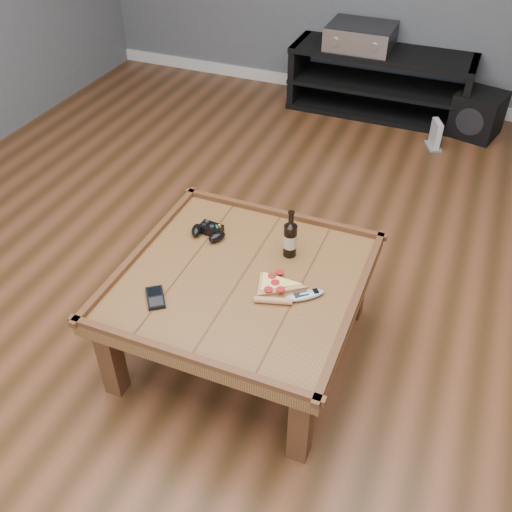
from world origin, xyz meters
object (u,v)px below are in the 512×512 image
at_px(beer_bottle, 290,238).
at_px(subwoofer, 478,114).
at_px(coffee_table, 242,287).
at_px(smartphone, 155,298).
at_px(media_console, 379,83).
at_px(av_receiver, 361,36).
at_px(remote_control, 304,295).
at_px(pizza_slice, 275,287).
at_px(game_console, 435,136).
at_px(game_controller, 209,231).

relative_size(beer_bottle, subwoofer, 0.58).
relative_size(coffee_table, subwoofer, 2.59).
bearing_deg(smartphone, subwoofer, 33.65).
bearing_deg(media_console, av_receiver, -178.06).
bearing_deg(coffee_table, av_receiver, 93.94).
height_order(media_console, remote_control, media_console).
height_order(pizza_slice, smartphone, pizza_slice).
xyz_separation_m(remote_control, subwoofer, (0.49, 2.67, -0.30)).
relative_size(subwoofer, game_console, 1.94).
xyz_separation_m(game_controller, remote_control, (0.54, -0.23, -0.01)).
relative_size(beer_bottle, av_receiver, 0.46).
bearing_deg(av_receiver, smartphone, -91.29).
height_order(smartphone, game_console, smartphone).
distance_m(beer_bottle, game_console, 2.19).
bearing_deg(beer_bottle, coffee_table, -122.00).
bearing_deg(subwoofer, game_controller, -98.19).
bearing_deg(pizza_slice, game_controller, 135.44).
relative_size(beer_bottle, remote_control, 1.35).
bearing_deg(smartphone, game_console, 36.30).
relative_size(pizza_slice, smartphone, 2.16).
distance_m(media_console, smartphone, 3.02).
xyz_separation_m(av_receiver, subwoofer, (0.97, -0.10, -0.42)).
xyz_separation_m(remote_control, av_receiver, (-0.47, 2.76, 0.12)).
bearing_deg(media_console, pizza_slice, -86.78).
distance_m(game_controller, smartphone, 0.47).
bearing_deg(subwoofer, smartphone, -95.05).
height_order(beer_bottle, game_controller, beer_bottle).
xyz_separation_m(media_console, smartphone, (-0.27, -3.01, 0.21)).
bearing_deg(coffee_table, game_controller, 140.60).
xyz_separation_m(game_controller, game_console, (0.78, 2.11, -0.38)).
bearing_deg(game_console, game_controller, -134.74).
relative_size(pizza_slice, subwoofer, 0.78).
height_order(remote_control, subwoofer, remote_control).
bearing_deg(game_console, beer_bottle, -124.94).
height_order(subwoofer, game_console, subwoofer).
relative_size(media_console, remote_control, 8.27).
bearing_deg(av_receiver, subwoofer, -5.39).
xyz_separation_m(pizza_slice, av_receiver, (-0.34, 2.76, 0.13)).
bearing_deg(media_console, remote_control, -84.12).
distance_m(pizza_slice, av_receiver, 2.78).
height_order(coffee_table, subwoofer, coffee_table).
distance_m(game_controller, av_receiver, 2.54).
xyz_separation_m(pizza_slice, game_console, (0.37, 2.34, -0.37)).
bearing_deg(pizza_slice, smartphone, -166.40).
distance_m(beer_bottle, subwoofer, 2.54).
xyz_separation_m(remote_control, game_console, (0.24, 2.34, -0.37)).
relative_size(beer_bottle, game_controller, 1.24).
height_order(smartphone, subwoofer, smartphone).
bearing_deg(game_console, pizza_slice, -123.46).
bearing_deg(av_receiver, game_console, -30.06).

